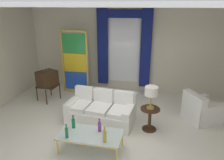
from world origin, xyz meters
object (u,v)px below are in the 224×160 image
coffee_table (91,135)px  table_lamp_brass (151,92)px  vintage_tv (47,79)px  bottle_amber_squat (99,126)px  peacock_figurine (87,92)px  bottle_blue_decanter (73,123)px  stained_glass_divider (75,64)px  bottle_crystal_tall (67,132)px  bottle_ruby_flask (105,136)px  couch_white_long (102,110)px  armchair_white (201,111)px  round_side_table (150,117)px

coffee_table → table_lamp_brass: bearing=43.5°
coffee_table → vintage_tv: 3.15m
bottle_amber_squat → peacock_figurine: 2.78m
bottle_blue_decanter → peacock_figurine: size_ratio=0.53×
stained_glass_divider → table_lamp_brass: 3.35m
coffee_table → stained_glass_divider: bearing=116.8°
bottle_amber_squat → bottle_crystal_tall: bearing=-147.4°
bottle_blue_decanter → table_lamp_brass: (1.63, 0.97, 0.49)m
bottle_ruby_flask → peacock_figurine: bearing=115.7°
couch_white_long → armchair_white: size_ratio=1.65×
bottle_ruby_flask → table_lamp_brass: table_lamp_brass is taller
coffee_table → bottle_blue_decanter: size_ratio=4.26×
round_side_table → table_lamp_brass: 0.67m
vintage_tv → bottle_amber_squat: bearing=-41.7°
couch_white_long → bottle_amber_squat: 1.22m
bottle_amber_squat → round_side_table: bottle_amber_squat is taller
bottle_amber_squat → peacock_figurine: (-1.17, 2.50, -0.32)m
peacock_figurine → table_lamp_brass: (2.19, -1.52, 0.81)m
stained_glass_divider → bottle_blue_decanter: bearing=-69.3°
coffee_table → round_side_table: size_ratio=2.26×
couch_white_long → table_lamp_brass: table_lamp_brass is taller
bottle_ruby_flask → armchair_white: size_ratio=0.32×
armchair_white → stained_glass_divider: (-4.06, 1.16, 0.77)m
bottle_blue_decanter → bottle_ruby_flask: bearing=-24.0°
bottle_blue_decanter → bottle_crystal_tall: bottle_crystal_tall is taller
armchair_white → peacock_figurine: size_ratio=1.85×
bottle_blue_decanter → vintage_tv: size_ratio=0.23×
bottle_ruby_flask → stained_glass_divider: bearing=120.3°
coffee_table → armchair_white: (2.51, 1.91, -0.09)m
table_lamp_brass → vintage_tv: bearing=161.7°
bottle_crystal_tall → stained_glass_divider: size_ratio=0.15×
bottle_ruby_flask → round_side_table: bearing=58.4°
stained_glass_divider → round_side_table: 3.42m
bottle_amber_squat → armchair_white: armchair_white is taller
vintage_tv → round_side_table: bearing=-18.3°
bottle_blue_decanter → round_side_table: bearing=30.8°
bottle_ruby_flask → vintage_tv: (-2.56, 2.44, 0.17)m
peacock_figurine → table_lamp_brass: 2.79m
bottle_ruby_flask → couch_white_long: bearing=107.4°
bottle_ruby_flask → stained_glass_divider: 3.82m
vintage_tv → round_side_table: (3.37, -1.11, -0.37)m
bottle_ruby_flask → round_side_table: (0.82, 1.33, -0.20)m
couch_white_long → stained_glass_divider: bearing=129.2°
couch_white_long → peacock_figurine: (-0.90, 1.34, -0.08)m
bottle_blue_decanter → bottle_ruby_flask: (0.81, -0.36, 0.02)m
table_lamp_brass → peacock_figurine: bearing=145.2°
vintage_tv → armchair_white: vintage_tv is taller
coffee_table → bottle_amber_squat: 0.26m
coffee_table → peacock_figurine: size_ratio=2.25×
bottle_ruby_flask → table_lamp_brass: size_ratio=0.62×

